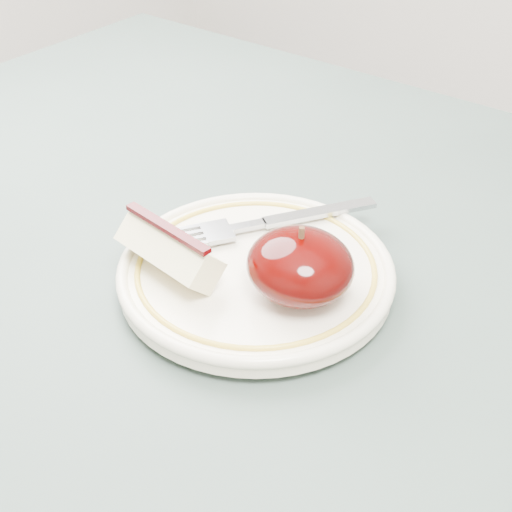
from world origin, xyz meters
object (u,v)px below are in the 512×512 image
Objects in this scene: fork at (262,223)px; apple_half at (300,266)px; plate at (256,271)px; table at (155,362)px.

apple_half is at bearing -91.51° from fork.
fork is (-0.07, 0.05, -0.02)m from apple_half.
apple_half is at bearing -6.67° from plate.
apple_half is 0.46× the size of fork.
fork is (0.05, 0.09, 0.11)m from table.
fork reaches higher than plate.
plate is 0.05m from fork.
plate is 1.25× the size of fork.
fork is at bearing 62.37° from table.
fork reaches higher than table.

